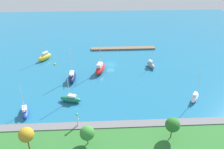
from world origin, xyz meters
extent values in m
plane|color=#1E668C|center=(0.00, 0.00, 0.00)|extent=(160.00, 160.00, 0.00)
cube|color=brown|center=(-6.15, -14.46, 0.35)|extent=(27.74, 2.66, 0.70)
cube|color=slate|center=(0.00, 35.00, 0.71)|extent=(64.30, 2.53, 1.42)
cube|color=#2D6B2D|center=(0.00, 41.21, 0.61)|extent=(64.64, 10.06, 1.22)
cylinder|color=silver|center=(9.67, 35.00, 3.02)|extent=(0.36, 0.36, 3.20)
sphere|color=green|center=(9.67, 35.00, 4.87)|extent=(0.56, 0.56, 0.56)
cylinder|color=brown|center=(7.02, 40.91, 2.30)|extent=(0.25, 0.25, 2.17)
sphere|color=#337F2D|center=(7.02, 40.91, 4.37)|extent=(3.29, 3.29, 3.29)
cylinder|color=brown|center=(-12.14, 39.90, 2.59)|extent=(0.25, 0.25, 2.74)
sphere|color=#286B23|center=(-12.14, 39.90, 4.96)|extent=(3.37, 3.37, 3.37)
cylinder|color=brown|center=(19.63, 42.08, 2.95)|extent=(0.29, 0.29, 3.47)
sphere|color=#AD841E|center=(19.63, 42.08, 5.67)|extent=(3.25, 3.25, 3.25)
ellipsoid|color=red|center=(3.94, 5.72, 1.32)|extent=(4.76, 8.25, 2.65)
cube|color=silver|center=(4.13, 6.32, 3.22)|extent=(2.29, 3.15, 1.15)
cylinder|color=silver|center=(3.83, 5.35, 7.27)|extent=(0.19, 0.19, 9.25)
cylinder|color=silver|center=(4.25, 6.70, 3.95)|extent=(1.00, 2.75, 0.15)
ellipsoid|color=#2347B2|center=(24.49, 27.99, 0.89)|extent=(3.70, 6.66, 1.79)
cube|color=silver|center=(24.35, 28.47, 2.13)|extent=(1.78, 2.53, 0.69)
cylinder|color=silver|center=(24.58, 27.68, 5.37)|extent=(0.15, 0.15, 7.18)
cylinder|color=silver|center=(24.14, 29.15, 2.62)|extent=(1.00, 2.96, 0.12)
ellipsoid|color=gray|center=(-14.85, 3.09, 0.95)|extent=(3.01, 5.11, 1.89)
cube|color=silver|center=(-14.72, 2.72, 2.29)|extent=(1.40, 1.96, 0.80)
cylinder|color=silver|center=(-14.93, 3.32, 4.65)|extent=(0.12, 0.12, 5.51)
cylinder|color=silver|center=(-14.64, 2.50, 2.84)|extent=(0.68, 1.68, 0.09)
ellipsoid|color=white|center=(-23.71, 24.26, 0.96)|extent=(4.34, 5.23, 1.93)
cube|color=silver|center=(-23.46, 24.61, 2.32)|extent=(1.87, 2.10, 0.79)
cylinder|color=silver|center=(-23.86, 24.04, 5.86)|extent=(0.13, 0.13, 7.87)
cylinder|color=silver|center=(-23.12, 25.09, 2.86)|extent=(1.57, 2.15, 0.10)
ellipsoid|color=yellow|center=(25.83, -5.35, 1.20)|extent=(5.40, 6.40, 2.40)
cube|color=silver|center=(25.52, -5.76, 2.78)|extent=(2.33, 2.58, 0.76)
cylinder|color=silver|center=(26.02, -5.08, 6.37)|extent=(0.15, 0.15, 7.93)
cylinder|color=silver|center=(25.29, -6.09, 3.31)|extent=(1.55, 2.08, 0.12)
ellipsoid|color=#19724C|center=(12.75, 23.08, 0.90)|extent=(6.55, 3.54, 1.79)
cube|color=silver|center=(12.27, 23.21, 2.10)|extent=(2.48, 1.75, 0.62)
cylinder|color=silver|center=(13.05, 23.00, 5.87)|extent=(0.15, 0.15, 8.16)
cylinder|color=silver|center=(11.86, 23.31, 2.56)|extent=(2.42, 0.73, 0.12)
ellipsoid|color=#141E4C|center=(13.43, 10.57, 1.25)|extent=(2.55, 7.69, 2.50)
cube|color=silver|center=(13.41, 11.18, 2.84)|extent=(1.47, 2.79, 0.69)
cylinder|color=silver|center=(13.44, 10.19, 6.90)|extent=(0.18, 0.18, 8.81)
cylinder|color=silver|center=(13.38, 12.09, 3.33)|extent=(0.28, 3.81, 0.15)
sphere|color=yellow|center=(21.28, -1.03, 0.33)|extent=(0.66, 0.66, 0.66)
camera|label=1|loc=(3.54, 78.91, 40.69)|focal=37.29mm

